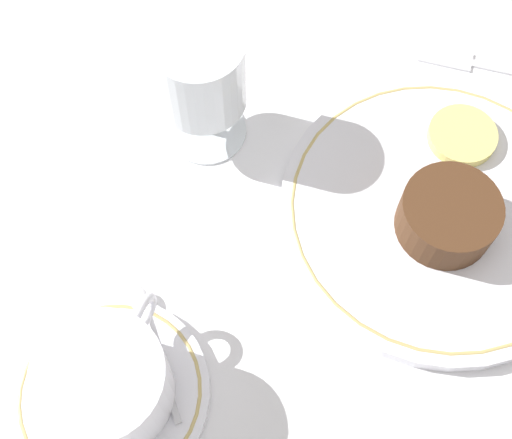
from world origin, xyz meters
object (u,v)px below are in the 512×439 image
wine_glass (201,79)px  dessert_cake (448,216)px  dinner_plate (438,212)px  fork (491,66)px  coffee_cup (106,383)px

wine_glass → dessert_cake: wine_glass is taller
dinner_plate → wine_glass: bearing=91.8°
fork → dessert_cake: dessert_cake is taller
dinner_plate → dessert_cake: (-0.01, -0.01, 0.03)m
wine_glass → fork: size_ratio=0.69×
coffee_cup → dessert_cake: (0.23, -0.18, -0.01)m
coffee_cup → fork: size_ratio=0.67×
coffee_cup → wine_glass: wine_glass is taller
coffee_cup → dessert_cake: coffee_cup is taller
wine_glass → dessert_cake: 0.23m
fork → dessert_cake: 0.19m
fork → dessert_cake: bearing=-176.5°
coffee_cup → fork: (0.42, -0.17, -0.04)m
coffee_cup → fork: 0.45m
dinner_plate → fork: dinner_plate is taller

